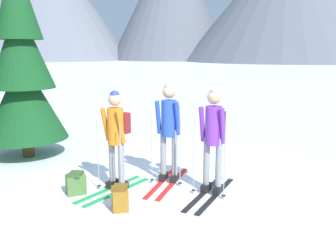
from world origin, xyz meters
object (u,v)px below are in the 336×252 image
at_px(skier_in_blue, 169,126).
at_px(backpack_on_snow_beside, 120,198).
at_px(skier_in_purple, 213,134).
at_px(pine_tree_mid, 22,67).
at_px(backpack_on_snow_front, 76,183).
at_px(skier_in_orange, 116,134).

height_order(skier_in_blue, backpack_on_snow_beside, skier_in_blue).
bearing_deg(skier_in_blue, skier_in_purple, -31.04).
relative_size(skier_in_purple, pine_tree_mid, 0.41).
bearing_deg(backpack_on_snow_front, pine_tree_mid, 132.30).
bearing_deg(pine_tree_mid, skier_in_purple, -22.75).
distance_m(skier_in_purple, backpack_on_snow_front, 2.50).
bearing_deg(backpack_on_snow_beside, pine_tree_mid, 136.87).
bearing_deg(pine_tree_mid, skier_in_orange, -35.00).
xyz_separation_m(skier_in_blue, backpack_on_snow_front, (-1.53, -0.78, -0.88)).
xyz_separation_m(skier_in_purple, backpack_on_snow_front, (-2.33, -0.30, -0.86)).
relative_size(skier_in_orange, backpack_on_snow_front, 4.44).
xyz_separation_m(skier_in_orange, backpack_on_snow_beside, (0.24, -0.82, -0.81)).
xyz_separation_m(pine_tree_mid, backpack_on_snow_front, (1.88, -2.07, -1.86)).
xyz_separation_m(skier_in_orange, skier_in_purple, (1.67, 0.01, 0.04)).
distance_m(skier_in_blue, backpack_on_snow_beside, 1.71).
xyz_separation_m(pine_tree_mid, backpack_on_snow_beside, (2.78, -2.61, -1.86)).
height_order(skier_in_blue, pine_tree_mid, pine_tree_mid).
height_order(skier_in_purple, pine_tree_mid, pine_tree_mid).
bearing_deg(skier_in_blue, backpack_on_snow_front, -152.91).
bearing_deg(skier_in_blue, skier_in_orange, -150.33).
bearing_deg(skier_in_purple, skier_in_orange, -179.52).
xyz_separation_m(skier_in_orange, pine_tree_mid, (-2.54, 1.78, 1.05)).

